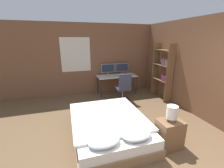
# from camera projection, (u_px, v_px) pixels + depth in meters

# --- Properties ---
(wall_back) EXTENTS (12.00, 0.08, 2.70)m
(wall_back) POSITION_uv_depth(u_px,v_px,m) (103.00, 59.00, 5.98)
(wall_back) COLOR brown
(wall_back) RESTS_ON ground_plane
(wall_side_right) EXTENTS (0.06, 12.00, 2.70)m
(wall_side_right) POSITION_uv_depth(u_px,v_px,m) (205.00, 70.00, 3.92)
(wall_side_right) COLOR brown
(wall_side_right) RESTS_ON ground_plane
(bed) EXTENTS (1.59, 2.05, 0.54)m
(bed) POSITION_uv_depth(u_px,v_px,m) (109.00, 127.00, 3.36)
(bed) COLOR #846647
(bed) RESTS_ON ground_plane
(nightstand) EXTENTS (0.47, 0.37, 0.59)m
(nightstand) POSITION_uv_depth(u_px,v_px,m) (169.00, 134.00, 3.01)
(nightstand) COLOR brown
(nightstand) RESTS_ON ground_plane
(bedside_lamp) EXTENTS (0.21, 0.21, 0.32)m
(bedside_lamp) POSITION_uv_depth(u_px,v_px,m) (172.00, 112.00, 2.87)
(bedside_lamp) COLOR gray
(bedside_lamp) RESTS_ON nightstand
(desk) EXTENTS (1.54, 0.66, 0.73)m
(desk) POSITION_uv_depth(u_px,v_px,m) (117.00, 78.00, 5.94)
(desk) COLOR beige
(desk) RESTS_ON ground_plane
(monitor_left) EXTENTS (0.55, 0.16, 0.44)m
(monitor_left) POSITION_uv_depth(u_px,v_px,m) (108.00, 69.00, 5.97)
(monitor_left) COLOR #B7B7BC
(monitor_left) RESTS_ON desk
(monitor_right) EXTENTS (0.55, 0.16, 0.44)m
(monitor_right) POSITION_uv_depth(u_px,v_px,m) (122.00, 68.00, 6.14)
(monitor_right) COLOR #B7B7BC
(monitor_right) RESTS_ON desk
(keyboard) EXTENTS (0.41, 0.13, 0.02)m
(keyboard) POSITION_uv_depth(u_px,v_px,m) (119.00, 77.00, 5.71)
(keyboard) COLOR #B7B7BC
(keyboard) RESTS_ON desk
(computer_mouse) EXTENTS (0.07, 0.05, 0.04)m
(computer_mouse) POSITION_uv_depth(u_px,v_px,m) (126.00, 76.00, 5.79)
(computer_mouse) COLOR #B7B7BC
(computer_mouse) RESTS_ON desk
(office_chair) EXTENTS (0.52, 0.52, 1.01)m
(office_chair) POSITION_uv_depth(u_px,v_px,m) (123.00, 90.00, 5.24)
(office_chair) COLOR black
(office_chair) RESTS_ON ground_plane
(bookshelf) EXTENTS (0.29, 0.87, 1.99)m
(bookshelf) POSITION_uv_depth(u_px,v_px,m) (164.00, 69.00, 5.26)
(bookshelf) COLOR brown
(bookshelf) RESTS_ON ground_plane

